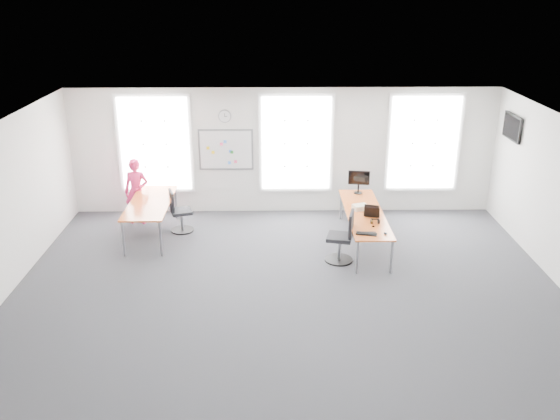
{
  "coord_description": "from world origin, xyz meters",
  "views": [
    {
      "loc": [
        -0.28,
        -9.52,
        5.26
      ],
      "look_at": [
        -0.12,
        1.2,
        1.1
      ],
      "focal_mm": 38.0,
      "sensor_mm": 36.0,
      "label": 1
    }
  ],
  "objects_px": {
    "chair_left": "(179,213)",
    "keyboard": "(367,234)",
    "desk_right": "(364,214)",
    "desk_left": "(150,205)",
    "chair_right": "(343,240)",
    "person": "(137,192)",
    "monitor": "(359,180)",
    "headphones": "(375,221)"
  },
  "relations": [
    {
      "from": "chair_left",
      "to": "desk_right",
      "type": "bearing_deg",
      "value": -118.06
    },
    {
      "from": "chair_right",
      "to": "person",
      "type": "relative_size",
      "value": 0.7
    },
    {
      "from": "keyboard",
      "to": "headphones",
      "type": "relative_size",
      "value": 2.17
    },
    {
      "from": "desk_right",
      "to": "headphones",
      "type": "xyz_separation_m",
      "value": [
        0.11,
        -0.62,
        0.1
      ]
    },
    {
      "from": "person",
      "to": "keyboard",
      "type": "xyz_separation_m",
      "value": [
        4.91,
        -2.4,
        -0.04
      ]
    },
    {
      "from": "person",
      "to": "headphones",
      "type": "bearing_deg",
      "value": -16.22
    },
    {
      "from": "person",
      "to": "monitor",
      "type": "distance_m",
      "value": 5.08
    },
    {
      "from": "chair_left",
      "to": "keyboard",
      "type": "xyz_separation_m",
      "value": [
        3.89,
        -1.87,
        0.3
      ]
    },
    {
      "from": "chair_left",
      "to": "headphones",
      "type": "xyz_separation_m",
      "value": [
        4.14,
        -1.35,
        0.34
      ]
    },
    {
      "from": "desk_left",
      "to": "monitor",
      "type": "bearing_deg",
      "value": 8.97
    },
    {
      "from": "chair_right",
      "to": "headphones",
      "type": "distance_m",
      "value": 0.76
    },
    {
      "from": "desk_right",
      "to": "chair_left",
      "type": "height_order",
      "value": "chair_left"
    },
    {
      "from": "chair_right",
      "to": "chair_left",
      "type": "height_order",
      "value": "chair_right"
    },
    {
      "from": "headphones",
      "to": "monitor",
      "type": "distance_m",
      "value": 1.84
    },
    {
      "from": "desk_left",
      "to": "keyboard",
      "type": "relative_size",
      "value": 5.49
    },
    {
      "from": "chair_left",
      "to": "keyboard",
      "type": "distance_m",
      "value": 4.33
    },
    {
      "from": "desk_right",
      "to": "chair_right",
      "type": "relative_size",
      "value": 2.75
    },
    {
      "from": "chair_right",
      "to": "headphones",
      "type": "height_order",
      "value": "chair_right"
    },
    {
      "from": "chair_right",
      "to": "keyboard",
      "type": "xyz_separation_m",
      "value": [
        0.42,
        -0.3,
        0.25
      ]
    },
    {
      "from": "desk_left",
      "to": "keyboard",
      "type": "xyz_separation_m",
      "value": [
        4.45,
        -1.61,
        -0.01
      ]
    },
    {
      "from": "desk_left",
      "to": "chair_left",
      "type": "bearing_deg",
      "value": 24.86
    },
    {
      "from": "person",
      "to": "monitor",
      "type": "relative_size",
      "value": 2.82
    },
    {
      "from": "desk_right",
      "to": "desk_left",
      "type": "xyz_separation_m",
      "value": [
        -4.58,
        0.46,
        0.07
      ]
    },
    {
      "from": "desk_right",
      "to": "desk_left",
      "type": "distance_m",
      "value": 4.61
    },
    {
      "from": "chair_right",
      "to": "keyboard",
      "type": "height_order",
      "value": "chair_right"
    },
    {
      "from": "chair_right",
      "to": "headphones",
      "type": "xyz_separation_m",
      "value": [
        0.66,
        0.23,
        0.29
      ]
    },
    {
      "from": "desk_right",
      "to": "person",
      "type": "relative_size",
      "value": 1.92
    },
    {
      "from": "desk_right",
      "to": "person",
      "type": "height_order",
      "value": "person"
    },
    {
      "from": "chair_right",
      "to": "monitor",
      "type": "xyz_separation_m",
      "value": [
        0.58,
        2.04,
        0.57
      ]
    },
    {
      "from": "chair_left",
      "to": "monitor",
      "type": "bearing_deg",
      "value": -101.27
    },
    {
      "from": "chair_right",
      "to": "chair_left",
      "type": "distance_m",
      "value": 3.82
    },
    {
      "from": "chair_left",
      "to": "desk_left",
      "type": "bearing_deg",
      "value": 96.98
    },
    {
      "from": "monitor",
      "to": "chair_left",
      "type": "bearing_deg",
      "value": -164.54
    },
    {
      "from": "chair_right",
      "to": "chair_left",
      "type": "relative_size",
      "value": 1.1
    },
    {
      "from": "desk_right",
      "to": "chair_left",
      "type": "distance_m",
      "value": 4.1
    },
    {
      "from": "desk_right",
      "to": "chair_left",
      "type": "relative_size",
      "value": 3.02
    },
    {
      "from": "person",
      "to": "monitor",
      "type": "bearing_deg",
      "value": 3.1
    },
    {
      "from": "desk_left",
      "to": "monitor",
      "type": "height_order",
      "value": "monitor"
    },
    {
      "from": "keyboard",
      "to": "headphones",
      "type": "height_order",
      "value": "headphones"
    },
    {
      "from": "desk_left",
      "to": "chair_left",
      "type": "xyz_separation_m",
      "value": [
        0.56,
        0.26,
        -0.31
      ]
    },
    {
      "from": "monitor",
      "to": "chair_right",
      "type": "bearing_deg",
      "value": -96.94
    },
    {
      "from": "desk_left",
      "to": "headphones",
      "type": "xyz_separation_m",
      "value": [
        4.7,
        -1.09,
        0.03
      ]
    }
  ]
}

